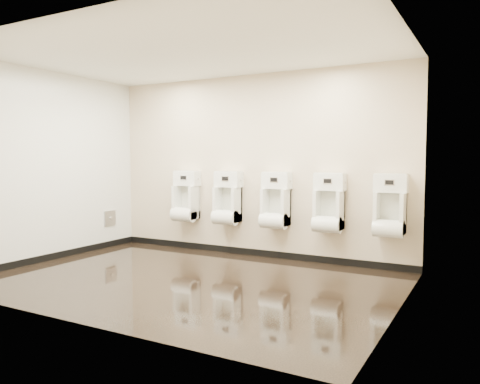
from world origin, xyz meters
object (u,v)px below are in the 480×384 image
at_px(urinal_3, 329,207).
at_px(urinal_2, 275,205).
at_px(urinal_0, 186,200).
at_px(urinal_1, 227,202).
at_px(access_panel, 110,218).
at_px(urinal_4, 390,210).

bearing_deg(urinal_3, urinal_2, 180.00).
distance_m(urinal_0, urinal_2, 1.62).
bearing_deg(urinal_1, urinal_2, 0.00).
xyz_separation_m(urinal_1, urinal_3, (1.65, 0.00, 0.00)).
bearing_deg(urinal_0, urinal_2, 0.00).
relative_size(access_panel, urinal_2, 0.30).
xyz_separation_m(urinal_0, urinal_4, (3.27, 0.00, 0.00)).
distance_m(urinal_0, urinal_3, 2.44).
height_order(urinal_0, urinal_4, same).
bearing_deg(urinal_0, urinal_4, 0.00).
height_order(urinal_1, urinal_4, same).
height_order(urinal_0, urinal_2, same).
height_order(urinal_3, urinal_4, same).
relative_size(access_panel, urinal_0, 0.30).
bearing_deg(urinal_2, urinal_3, 0.00).
bearing_deg(urinal_0, access_panel, -162.75).
bearing_deg(urinal_4, access_panel, -174.95).
height_order(urinal_1, urinal_2, same).
height_order(urinal_0, urinal_3, same).
bearing_deg(urinal_2, urinal_1, 180.00).
relative_size(urinal_0, urinal_1, 1.00).
distance_m(access_panel, urinal_0, 1.40).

